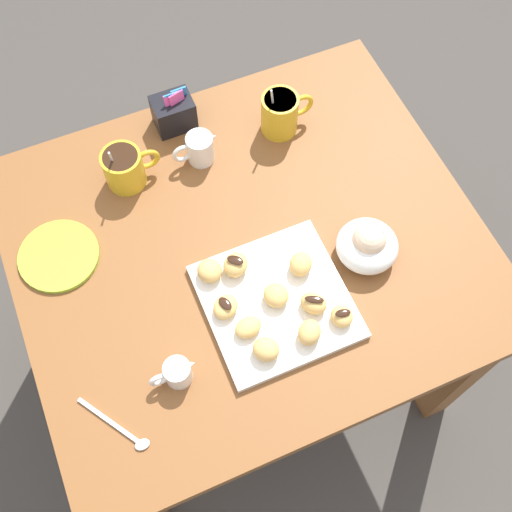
{
  "coord_description": "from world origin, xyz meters",
  "views": [
    {
      "loc": [
        -0.23,
        -0.58,
        1.88
      ],
      "look_at": [
        0.0,
        -0.04,
        0.73
      ],
      "focal_mm": 44.44,
      "sensor_mm": 36.0,
      "label": 1
    }
  ],
  "objects_px": {
    "beignet_5": "(248,327)",
    "ice_cream_bowl": "(368,245)",
    "dining_table": "(248,269)",
    "sugar_caddy": "(174,112)",
    "beignet_3": "(342,316)",
    "beignet_4": "(301,264)",
    "beignet_9": "(309,332)",
    "coffee_mug_mustard_right": "(281,113)",
    "coffee_mug_mustard_left": "(125,167)",
    "saucer_lime_left": "(59,256)",
    "beignet_1": "(274,296)",
    "cream_pitcher_white": "(199,148)",
    "beignet_0": "(226,307)",
    "beignet_8": "(236,265)",
    "pastry_plate_square": "(277,301)",
    "chocolate_sauce_pitcher": "(177,372)",
    "beignet_6": "(210,271)",
    "beignet_7": "(266,349)",
    "beignet_2": "(314,303)"
  },
  "relations": [
    {
      "from": "beignet_5",
      "to": "ice_cream_bowl",
      "type": "bearing_deg",
      "value": 12.6
    },
    {
      "from": "dining_table",
      "to": "sugar_caddy",
      "type": "height_order",
      "value": "sugar_caddy"
    },
    {
      "from": "sugar_caddy",
      "to": "beignet_3",
      "type": "relative_size",
      "value": 2.28
    },
    {
      "from": "beignet_4",
      "to": "beignet_9",
      "type": "relative_size",
      "value": 1.01
    },
    {
      "from": "coffee_mug_mustard_right",
      "to": "sugar_caddy",
      "type": "distance_m",
      "value": 0.24
    },
    {
      "from": "coffee_mug_mustard_left",
      "to": "beignet_3",
      "type": "distance_m",
      "value": 0.56
    },
    {
      "from": "beignet_5",
      "to": "saucer_lime_left",
      "type": "bearing_deg",
      "value": 133.99
    },
    {
      "from": "beignet_1",
      "to": "cream_pitcher_white",
      "type": "bearing_deg",
      "value": 91.37
    },
    {
      "from": "beignet_0",
      "to": "beignet_8",
      "type": "relative_size",
      "value": 0.98
    },
    {
      "from": "dining_table",
      "to": "beignet_5",
      "type": "xyz_separation_m",
      "value": [
        -0.08,
        -0.18,
        0.16
      ]
    },
    {
      "from": "coffee_mug_mustard_right",
      "to": "cream_pitcher_white",
      "type": "xyz_separation_m",
      "value": [
        -0.2,
        -0.01,
        -0.01
      ]
    },
    {
      "from": "sugar_caddy",
      "to": "beignet_1",
      "type": "bearing_deg",
      "value": -86.81
    },
    {
      "from": "pastry_plate_square",
      "to": "coffee_mug_mustard_right",
      "type": "relative_size",
      "value": 1.82
    },
    {
      "from": "coffee_mug_mustard_left",
      "to": "beignet_8",
      "type": "xyz_separation_m",
      "value": [
        0.13,
        -0.3,
        -0.01
      ]
    },
    {
      "from": "pastry_plate_square",
      "to": "chocolate_sauce_pitcher",
      "type": "relative_size",
      "value": 3.03
    },
    {
      "from": "beignet_1",
      "to": "beignet_6",
      "type": "bearing_deg",
      "value": 133.47
    },
    {
      "from": "pastry_plate_square",
      "to": "saucer_lime_left",
      "type": "xyz_separation_m",
      "value": [
        -0.37,
        0.27,
        -0.0
      ]
    },
    {
      "from": "beignet_4",
      "to": "ice_cream_bowl",
      "type": "bearing_deg",
      "value": -6.29
    },
    {
      "from": "coffee_mug_mustard_right",
      "to": "beignet_6",
      "type": "distance_m",
      "value": 0.41
    },
    {
      "from": "beignet_4",
      "to": "beignet_8",
      "type": "bearing_deg",
      "value": 157.57
    },
    {
      "from": "coffee_mug_mustard_right",
      "to": "chocolate_sauce_pitcher",
      "type": "xyz_separation_m",
      "value": [
        -0.42,
        -0.46,
        -0.02
      ]
    },
    {
      "from": "dining_table",
      "to": "beignet_9",
      "type": "xyz_separation_m",
      "value": [
        0.03,
        -0.24,
        0.16
      ]
    },
    {
      "from": "dining_table",
      "to": "beignet_4",
      "type": "bearing_deg",
      "value": -54.92
    },
    {
      "from": "dining_table",
      "to": "cream_pitcher_white",
      "type": "distance_m",
      "value": 0.29
    },
    {
      "from": "beignet_9",
      "to": "beignet_0",
      "type": "bearing_deg",
      "value": 138.23
    },
    {
      "from": "beignet_5",
      "to": "beignet_7",
      "type": "height_order",
      "value": "beignet_7"
    },
    {
      "from": "coffee_mug_mustard_right",
      "to": "beignet_8",
      "type": "distance_m",
      "value": 0.38
    },
    {
      "from": "ice_cream_bowl",
      "to": "cream_pitcher_white",
      "type": "bearing_deg",
      "value": 122.4
    },
    {
      "from": "chocolate_sauce_pitcher",
      "to": "beignet_4",
      "type": "bearing_deg",
      "value": 19.96
    },
    {
      "from": "beignet_6",
      "to": "sugar_caddy",
      "type": "bearing_deg",
      "value": 80.29
    },
    {
      "from": "pastry_plate_square",
      "to": "beignet_2",
      "type": "distance_m",
      "value": 0.08
    },
    {
      "from": "saucer_lime_left",
      "to": "beignet_3",
      "type": "bearing_deg",
      "value": -37.18
    },
    {
      "from": "beignet_1",
      "to": "sugar_caddy",
      "type": "bearing_deg",
      "value": 93.19
    },
    {
      "from": "chocolate_sauce_pitcher",
      "to": "beignet_5",
      "type": "height_order",
      "value": "chocolate_sauce_pitcher"
    },
    {
      "from": "sugar_caddy",
      "to": "beignet_0",
      "type": "relative_size",
      "value": 1.93
    },
    {
      "from": "dining_table",
      "to": "beignet_3",
      "type": "height_order",
      "value": "beignet_3"
    },
    {
      "from": "chocolate_sauce_pitcher",
      "to": "cream_pitcher_white",
      "type": "bearing_deg",
      "value": 64.39
    },
    {
      "from": "saucer_lime_left",
      "to": "beignet_4",
      "type": "distance_m",
      "value": 0.5
    },
    {
      "from": "saucer_lime_left",
      "to": "beignet_4",
      "type": "height_order",
      "value": "beignet_4"
    },
    {
      "from": "coffee_mug_mustard_right",
      "to": "beignet_1",
      "type": "xyz_separation_m",
      "value": [
        -0.19,
        -0.4,
        -0.02
      ]
    },
    {
      "from": "chocolate_sauce_pitcher",
      "to": "coffee_mug_mustard_right",
      "type": "bearing_deg",
      "value": 47.96
    },
    {
      "from": "coffee_mug_mustard_right",
      "to": "beignet_4",
      "type": "bearing_deg",
      "value": -107.83
    },
    {
      "from": "sugar_caddy",
      "to": "beignet_6",
      "type": "relative_size",
      "value": 2.05
    },
    {
      "from": "beignet_0",
      "to": "beignet_6",
      "type": "relative_size",
      "value": 1.06
    },
    {
      "from": "dining_table",
      "to": "pastry_plate_square",
      "type": "height_order",
      "value": "pastry_plate_square"
    },
    {
      "from": "coffee_mug_mustard_left",
      "to": "coffee_mug_mustard_right",
      "type": "distance_m",
      "value": 0.37
    },
    {
      "from": "sugar_caddy",
      "to": "beignet_1",
      "type": "distance_m",
      "value": 0.5
    },
    {
      "from": "beignet_3",
      "to": "sugar_caddy",
      "type": "bearing_deg",
      "value": 102.66
    },
    {
      "from": "chocolate_sauce_pitcher",
      "to": "beignet_4",
      "type": "height_order",
      "value": "chocolate_sauce_pitcher"
    },
    {
      "from": "beignet_1",
      "to": "beignet_4",
      "type": "distance_m",
      "value": 0.09
    }
  ]
}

